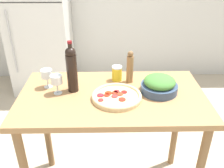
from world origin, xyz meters
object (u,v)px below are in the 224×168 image
object	(u,v)px
wine_glass_near	(57,80)
salad_bowl	(159,85)
wine_bottle	(72,68)
salt_canister	(117,73)
refrigerator	(40,28)
wine_glass_far	(47,74)
pepper_mill	(130,67)
homemade_pizza	(117,96)

from	to	relation	value
wine_glass_near	salad_bowl	xyz separation A→B (m)	(0.69, 0.00, -0.04)
wine_glass_near	wine_bottle	bearing A→B (deg)	20.11
wine_bottle	salt_canister	world-z (taller)	wine_bottle
refrigerator	wine_glass_far	xyz separation A→B (m)	(0.48, -1.74, 0.16)
salad_bowl	salt_canister	size ratio (longest dim) A/B	2.25
wine_bottle	salad_bowl	xyz separation A→B (m)	(0.59, -0.03, -0.11)
wine_glass_far	salt_canister	distance (m)	0.51
refrigerator	salad_bowl	distance (m)	2.21
wine_glass_far	pepper_mill	bearing A→B (deg)	6.78
wine_glass_far	wine_bottle	bearing A→B (deg)	-15.42
salad_bowl	homemade_pizza	world-z (taller)	salad_bowl
pepper_mill	wine_bottle	bearing A→B (deg)	-163.18
pepper_mill	homemade_pizza	size ratio (longest dim) A/B	0.73
wine_bottle	pepper_mill	distance (m)	0.42
salad_bowl	pepper_mill	bearing A→B (deg)	140.78
wine_bottle	salt_canister	size ratio (longest dim) A/B	3.21
pepper_mill	homemade_pizza	xyz separation A→B (m)	(-0.10, -0.23, -0.10)
wine_glass_near	homemade_pizza	size ratio (longest dim) A/B	0.41
wine_glass_far	pepper_mill	size ratio (longest dim) A/B	0.56
wine_bottle	wine_glass_far	xyz separation A→B (m)	(-0.19, 0.05, -0.07)
salad_bowl	homemade_pizza	size ratio (longest dim) A/B	0.76
wine_bottle	refrigerator	bearing A→B (deg)	110.32
salad_bowl	salt_canister	xyz separation A→B (m)	(-0.28, 0.18, 0.00)
refrigerator	wine_glass_near	xyz separation A→B (m)	(0.56, -1.82, 0.16)
wine_bottle	pepper_mill	world-z (taller)	wine_bottle
wine_glass_near	homemade_pizza	xyz separation A→B (m)	(0.40, -0.08, -0.08)
refrigerator	salad_bowl	bearing A→B (deg)	-55.51
homemade_pizza	salt_canister	distance (m)	0.27
refrigerator	wine_bottle	world-z (taller)	refrigerator
wine_glass_far	wine_glass_near	bearing A→B (deg)	-46.47
wine_bottle	pepper_mill	bearing A→B (deg)	16.82
wine_bottle	wine_glass_far	size ratio (longest dim) A/B	2.65
wine_glass_near	salad_bowl	distance (m)	0.69
wine_glass_far	salad_bowl	world-z (taller)	wine_glass_far
wine_glass_far	salt_canister	world-z (taller)	wine_glass_far
wine_glass_far	pepper_mill	distance (m)	0.59
refrigerator	homemade_pizza	world-z (taller)	refrigerator
pepper_mill	wine_glass_far	bearing A→B (deg)	-173.22
homemade_pizza	salt_canister	size ratio (longest dim) A/B	2.96
homemade_pizza	pepper_mill	bearing A→B (deg)	66.05
wine_bottle	pepper_mill	size ratio (longest dim) A/B	1.48
homemade_pizza	salt_canister	world-z (taller)	salt_canister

